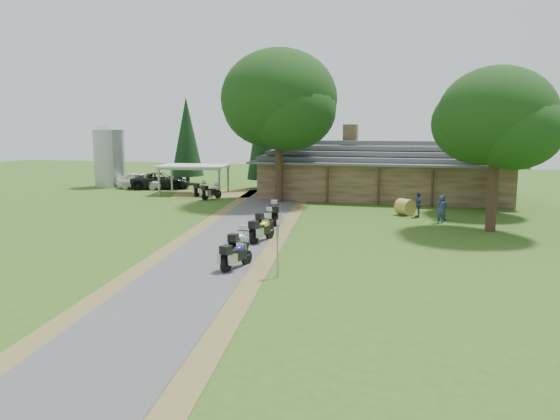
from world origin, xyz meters
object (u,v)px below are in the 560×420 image
(silo, at_px, (109,156))
(motorcycle_row_d, at_px, (265,220))
(car_dark_suv, at_px, (161,177))
(carport, at_px, (194,179))
(motorcycle_row_a, at_px, (237,254))
(motorcycle_row_e, at_px, (274,213))
(lodge, at_px, (384,169))
(car_white_sedan, at_px, (142,178))
(motorcycle_row_c, at_px, (262,229))
(motorcycle_row_b, at_px, (239,241))
(motorcycle_carport_b, at_px, (212,191))
(motorcycle_carport_a, at_px, (201,189))
(hay_bale, at_px, (405,207))

(silo, distance_m, motorcycle_row_d, 28.56)
(car_dark_suv, xyz_separation_m, motorcycle_row_d, (15.96, -17.81, -0.53))
(carport, relative_size, motorcycle_row_d, 3.18)
(motorcycle_row_a, height_order, motorcycle_row_e, motorcycle_row_e)
(lodge, bearing_deg, car_dark_suv, 177.32)
(lodge, bearing_deg, motorcycle_row_d, -107.94)
(car_white_sedan, xyz_separation_m, motorcycle_row_c, (18.41, -20.25, -0.32))
(motorcycle_row_a, height_order, motorcycle_row_b, motorcycle_row_b)
(lodge, xyz_separation_m, motorcycle_row_a, (-4.18, -25.34, -1.80))
(silo, bearing_deg, motorcycle_row_d, -40.00)
(carport, relative_size, motorcycle_carport_b, 3.00)
(motorcycle_row_a, distance_m, motorcycle_carport_a, 25.06)
(motorcycle_row_a, bearing_deg, carport, 43.99)
(silo, relative_size, motorcycle_row_e, 2.97)
(carport, xyz_separation_m, motorcycle_row_b, (11.77, -21.29, -0.63))
(car_dark_suv, bearing_deg, motorcycle_row_e, -153.75)
(car_dark_suv, bearing_deg, motorcycle_carport_a, -143.16)
(lodge, distance_m, car_dark_suv, 21.46)
(silo, bearing_deg, motorcycle_row_e, -36.46)
(motorcycle_row_c, bearing_deg, silo, 60.86)
(motorcycle_carport_a, bearing_deg, lodge, -72.50)
(silo, xyz_separation_m, motorcycle_carport_b, (13.53, -6.32, -2.40))
(motorcycle_row_c, relative_size, hay_bale, 1.83)
(motorcycle_row_b, xyz_separation_m, motorcycle_row_c, (0.15, 3.18, 0.04))
(car_white_sedan, distance_m, motorcycle_carport_b, 10.83)
(lodge, bearing_deg, hay_bale, -75.98)
(car_white_sedan, height_order, motorcycle_carport_a, car_white_sedan)
(motorcycle_row_a, distance_m, motorcycle_row_d, 8.62)
(car_dark_suv, xyz_separation_m, motorcycle_carport_b, (7.69, -5.84, -0.49))
(carport, height_order, car_white_sedan, carport)
(lodge, height_order, motorcycle_row_e, lodge)
(motorcycle_row_e, bearing_deg, carport, 22.63)
(lodge, distance_m, motorcycle_carport_a, 15.87)
(car_white_sedan, height_order, motorcycle_row_e, car_white_sedan)
(lodge, xyz_separation_m, car_white_sedan, (-23.14, 0.47, -1.43))
(carport, bearing_deg, silo, 155.74)
(motorcycle_row_b, bearing_deg, lodge, -9.92)
(motorcycle_row_b, distance_m, motorcycle_row_e, 8.42)
(car_dark_suv, xyz_separation_m, motorcycle_row_c, (16.66, -20.78, -0.48))
(motorcycle_row_e, bearing_deg, silo, 35.36)
(silo, xyz_separation_m, car_dark_suv, (5.84, -0.48, -1.90))
(hay_bale, bearing_deg, carport, 159.08)
(lodge, height_order, carport, lodge)
(motorcycle_row_a, xyz_separation_m, motorcycle_row_c, (-0.56, 5.56, 0.05))
(carport, distance_m, hay_bale, 20.22)
(lodge, relative_size, motorcycle_row_b, 11.03)
(carport, height_order, motorcycle_row_d, carport)
(car_white_sedan, height_order, motorcycle_carport_b, car_white_sedan)
(silo, distance_m, motorcycle_row_b, 33.21)
(car_white_sedan, bearing_deg, motorcycle_row_a, -144.73)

